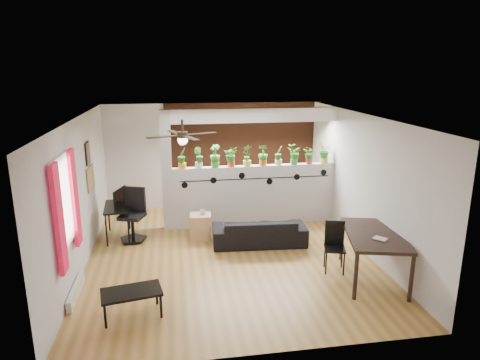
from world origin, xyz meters
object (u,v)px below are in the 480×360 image
object	(u,v)px
ceiling_fan	(183,137)
sofa	(259,232)
potted_plant_6	(279,155)
potted_plant_2	(215,155)
cup	(203,212)
potted_plant_4	(247,155)
potted_plant_8	(309,155)
cube_shelf	(201,226)
computer_desk	(117,209)
coffee_table	(131,294)
potted_plant_1	(199,157)
potted_plant_3	(231,156)
dining_table	(375,238)
potted_plant_5	(263,155)
office_chair	(134,218)
folding_chair	(335,242)
potted_plant_0	(182,157)
potted_plant_9	(324,152)
potted_plant_7	(294,154)

from	to	relation	value
ceiling_fan	sofa	distance (m)	2.62
potted_plant_6	sofa	size ratio (longest dim) A/B	0.24
potted_plant_2	cup	size ratio (longest dim) A/B	4.06
ceiling_fan	potted_plant_4	xyz separation A→B (m)	(1.42, 1.80, -0.71)
potted_plant_8	cube_shelf	world-z (taller)	potted_plant_8
computer_desk	coffee_table	bearing A→B (deg)	-80.33
cup	potted_plant_1	bearing A→B (deg)	91.20
potted_plant_6	potted_plant_3	bearing A→B (deg)	180.00
ceiling_fan	cup	world-z (taller)	ceiling_fan
computer_desk	dining_table	size ratio (longest dim) A/B	0.60
potted_plant_5	office_chair	bearing A→B (deg)	-169.13
office_chair	folding_chair	bearing A→B (deg)	-28.06
potted_plant_2	coffee_table	distance (m)	3.92
potted_plant_0	potted_plant_5	distance (m)	1.76
potted_plant_1	potted_plant_8	bearing A→B (deg)	-0.00
folding_chair	cup	bearing A→B (deg)	140.55
potted_plant_0	cup	distance (m)	1.27
potted_plant_1	dining_table	world-z (taller)	potted_plant_1
potted_plant_3	potted_plant_4	world-z (taller)	potted_plant_4
potted_plant_4	potted_plant_5	xyz separation A→B (m)	(0.35, 0.00, -0.01)
potted_plant_9	cube_shelf	world-z (taller)	potted_plant_9
sofa	potted_plant_9	bearing A→B (deg)	-142.51
ceiling_fan	folding_chair	world-z (taller)	ceiling_fan
dining_table	computer_desk	bearing A→B (deg)	150.10
folding_chair	potted_plant_1	bearing A→B (deg)	131.74
potted_plant_5	potted_plant_6	distance (m)	0.35
potted_plant_5	sofa	world-z (taller)	potted_plant_5
potted_plant_0	potted_plant_5	world-z (taller)	potted_plant_5
ceiling_fan	cup	distance (m)	2.12
potted_plant_8	coffee_table	world-z (taller)	potted_plant_8
potted_plant_8	potted_plant_9	world-z (taller)	potted_plant_9
cube_shelf	folding_chair	distance (m)	2.84
potted_plant_6	potted_plant_4	bearing A→B (deg)	-180.00
dining_table	potted_plant_5	bearing A→B (deg)	113.96
coffee_table	cube_shelf	bearing A→B (deg)	66.74
cup	office_chair	xyz separation A→B (m)	(-1.40, 0.12, -0.09)
potted_plant_0	cube_shelf	world-z (taller)	potted_plant_0
potted_plant_3	potted_plant_9	xyz separation A→B (m)	(2.11, -0.00, 0.01)
potted_plant_8	cup	bearing A→B (deg)	-164.96
potted_plant_8	dining_table	distance (m)	3.00
potted_plant_4	potted_plant_8	xyz separation A→B (m)	(1.40, 0.00, -0.04)
potted_plant_3	potted_plant_4	xyz separation A→B (m)	(0.35, -0.00, 0.02)
potted_plant_9	coffee_table	size ratio (longest dim) A/B	0.52
potted_plant_4	computer_desk	xyz separation A→B (m)	(-2.77, -0.34, -0.98)
potted_plant_6	office_chair	size ratio (longest dim) A/B	0.40
ceiling_fan	dining_table	bearing A→B (deg)	-19.30
potted_plant_7	potted_plant_8	bearing A→B (deg)	-0.00
potted_plant_5	sofa	xyz separation A→B (m)	(-0.30, -1.13, -1.33)
potted_plant_4	potted_plant_9	bearing A→B (deg)	0.00
dining_table	potted_plant_8	bearing A→B (deg)	94.41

